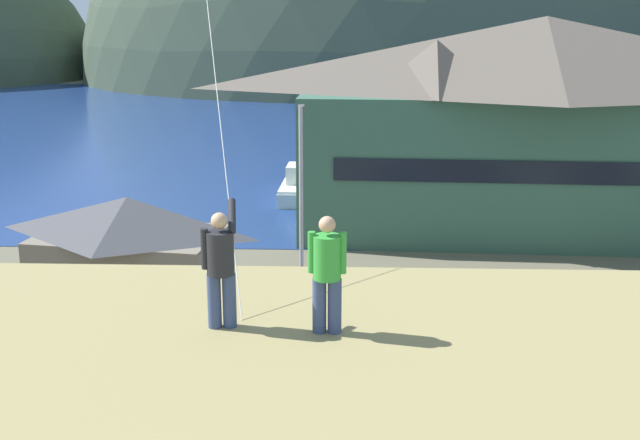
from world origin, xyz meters
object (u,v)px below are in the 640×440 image
(parked_car_mid_row_far, at_px, (75,388))
(moored_boat_wharfside, at_px, (301,186))
(wharf_dock, at_px, (355,182))
(storage_shed_near_lot, at_px, (130,258))
(parking_light_pole, at_px, (301,194))
(person_companion, at_px, (327,271))
(parked_car_mid_row_near, at_px, (550,325))
(harbor_lodge, at_px, (540,121))
(parked_car_front_row_red, at_px, (548,394))
(parked_car_mid_row_center, at_px, (403,322))
(person_kite_flyer, at_px, (221,265))

(parked_car_mid_row_far, bearing_deg, moored_boat_wharfside, 80.37)
(wharf_dock, bearing_deg, storage_shed_near_lot, -110.03)
(wharf_dock, relative_size, parking_light_pole, 1.28)
(moored_boat_wharfside, height_order, parking_light_pole, parking_light_pole)
(parked_car_mid_row_far, distance_m, person_companion, 14.51)
(storage_shed_near_lot, relative_size, wharf_dock, 0.76)
(parked_car_mid_row_near, xyz_separation_m, parking_light_pole, (-8.89, 4.45, 3.57))
(harbor_lodge, bearing_deg, wharf_dock, 132.41)
(moored_boat_wharfside, height_order, parked_car_front_row_red, moored_boat_wharfside)
(parking_light_pole, bearing_deg, parked_car_mid_row_far, -121.78)
(moored_boat_wharfside, height_order, parked_car_mid_row_near, moored_boat_wharfside)
(person_companion, bearing_deg, storage_shed_near_lot, 114.08)
(parked_car_mid_row_center, relative_size, person_companion, 2.43)
(storage_shed_near_lot, relative_size, parking_light_pole, 0.98)
(parked_car_front_row_red, distance_m, parking_light_pole, 12.75)
(parked_car_front_row_red, bearing_deg, parked_car_mid_row_near, 76.24)
(harbor_lodge, bearing_deg, person_kite_flyer, -110.84)
(parking_light_pole, bearing_deg, person_companion, -85.48)
(wharf_dock, bearing_deg, parked_car_mid_row_near, -75.70)
(parked_car_mid_row_center, relative_size, person_kite_flyer, 2.28)
(harbor_lodge, xyz_separation_m, parked_car_front_row_red, (-4.12, -20.72, -4.90))
(harbor_lodge, relative_size, moored_boat_wharfside, 3.78)
(parked_car_mid_row_far, height_order, person_kite_flyer, person_kite_flyer)
(wharf_dock, xyz_separation_m, parked_car_front_row_red, (5.38, -31.11, 0.71))
(parked_car_front_row_red, height_order, parked_car_mid_row_near, same)
(parked_car_mid_row_near, bearing_deg, moored_boat_wharfside, 113.45)
(harbor_lodge, height_order, parked_car_mid_row_near, harbor_lodge)
(moored_boat_wharfside, relative_size, parked_car_front_row_red, 1.61)
(parked_car_front_row_red, xyz_separation_m, person_kite_flyer, (-7.62, -10.12, 7.14))
(harbor_lodge, xyz_separation_m, person_kite_flyer, (-11.74, -30.83, 2.25))
(parked_car_mid_row_far, xyz_separation_m, parked_car_mid_row_center, (9.83, 5.40, 0.00))
(moored_boat_wharfside, distance_m, parked_car_mid_row_far, 28.92)
(parked_car_front_row_red, relative_size, parking_light_pole, 0.54)
(moored_boat_wharfside, bearing_deg, person_companion, -85.92)
(moored_boat_wharfside, distance_m, person_kite_flyer, 39.21)
(parked_car_mid_row_center, distance_m, parking_light_pole, 6.78)
(parked_car_mid_row_far, bearing_deg, parked_car_mid_row_near, 19.46)
(storage_shed_near_lot, xyz_separation_m, person_companion, (7.93, -17.74, 5.63))
(parked_car_mid_row_center, distance_m, person_kite_flyer, 17.36)
(harbor_lodge, height_order, moored_boat_wharfside, harbor_lodge)
(harbor_lodge, height_order, parked_car_mid_row_center, harbor_lodge)
(parked_car_mid_row_far, relative_size, parking_light_pole, 0.53)
(moored_boat_wharfside, bearing_deg, harbor_lodge, -30.52)
(parked_car_front_row_red, xyz_separation_m, parking_light_pole, (-7.64, 9.56, 3.57))
(storage_shed_near_lot, height_order, person_companion, person_companion)
(parked_car_mid_row_near, bearing_deg, person_companion, -115.47)
(storage_shed_near_lot, relative_size, parked_car_mid_row_far, 1.83)
(person_kite_flyer, bearing_deg, parked_car_mid_row_far, 121.27)
(parked_car_mid_row_center, bearing_deg, parked_car_mid_row_near, -1.45)
(storage_shed_near_lot, bearing_deg, parked_car_front_row_red, -28.08)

